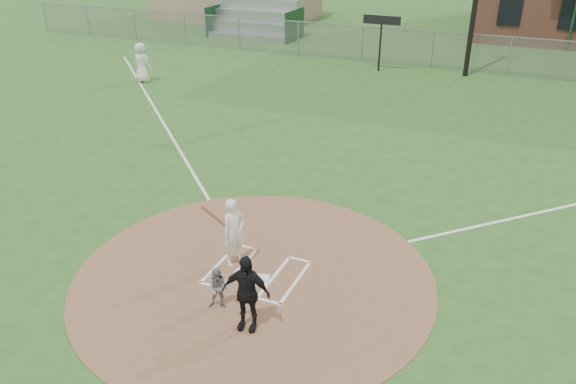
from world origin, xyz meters
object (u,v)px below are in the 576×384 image
at_px(ondeck_player, 142,63).
at_px(batter_at_plate, 234,232).
at_px(home_plate, 259,280).
at_px(umpire, 246,293).
at_px(catcher, 219,288).

distance_m(ondeck_player, batter_at_plate, 17.82).
bearing_deg(ondeck_player, batter_at_plate, 135.65).
distance_m(home_plate, ondeck_player, 18.76).
height_order(ondeck_player, batter_at_plate, ondeck_player).
xyz_separation_m(home_plate, ondeck_player, (-13.11, 13.39, 0.94)).
relative_size(umpire, batter_at_plate, 0.95).
bearing_deg(ondeck_player, umpire, 134.53).
relative_size(home_plate, umpire, 0.28).
xyz_separation_m(home_plate, umpire, (0.50, -1.54, 0.83)).
bearing_deg(umpire, batter_at_plate, 115.82).
xyz_separation_m(ondeck_player, batter_at_plate, (12.26, -12.93, -0.11)).
height_order(catcher, umpire, umpire).
distance_m(catcher, batter_at_plate, 1.77).
relative_size(catcher, batter_at_plate, 0.54).
distance_m(umpire, ondeck_player, 20.20).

